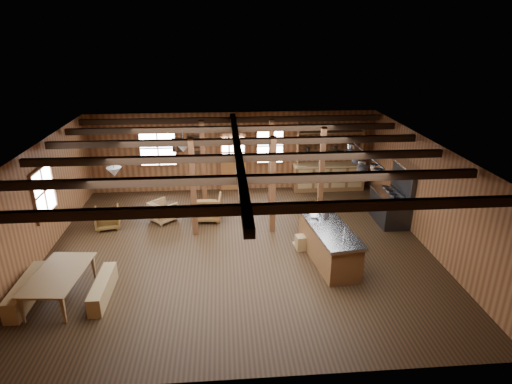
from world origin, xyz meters
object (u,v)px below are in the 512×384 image
dining_table (62,286)px  armchair_b (207,207)px  armchair_c (163,211)px  commercial_range (392,202)px  armchair_a (107,218)px  kitchen_island (328,243)px

dining_table → armchair_b: bearing=-32.8°
dining_table → armchair_b: 4.91m
armchair_b → armchair_c: 1.34m
dining_table → armchair_c: dining_table is taller
commercial_range → armchair_a: size_ratio=2.77×
dining_table → armchair_c: (1.68, 3.86, -0.01)m
dining_table → armchair_c: 4.21m
dining_table → commercial_range: bearing=-63.7°
armchair_b → armchair_a: bearing=9.5°
armchair_a → armchair_b: 2.93m
kitchen_island → commercial_range: 3.24m
kitchen_island → armchair_a: bearing=151.5°
kitchen_island → armchair_b: 4.10m
armchair_b → armchair_c: armchair_b is taller
armchair_c → armchair_b: bearing=-133.2°
kitchen_island → dining_table: kitchen_island is taller
commercial_range → armchair_b: size_ratio=2.25×
kitchen_island → armchair_b: (-3.09, 2.69, -0.09)m
armchair_c → dining_table: bearing=113.0°
kitchen_island → armchair_c: size_ratio=3.75×
commercial_range → armchair_c: size_ratio=2.79×
armchair_a → commercial_range: bearing=167.2°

